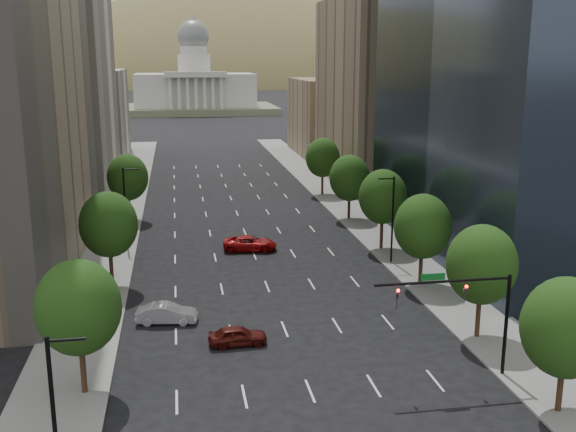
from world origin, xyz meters
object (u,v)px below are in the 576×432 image
capitol (195,90)px  car_silver (167,314)px  car_maroon (238,336)px  traffic_signal (472,304)px  car_red_far (250,243)px

capitol → car_silver: 207.28m
car_maroon → car_silver: 7.23m
capitol → car_silver: bearing=-92.5°
traffic_signal → car_red_far: bearing=108.7°
traffic_signal → car_maroon: traffic_signal is taller
traffic_signal → car_red_far: traffic_signal is taller
traffic_signal → capitol: 219.99m
car_maroon → car_red_far: size_ratio=0.74×
car_maroon → car_red_far: bearing=-10.2°
car_maroon → car_silver: bearing=43.6°
capitol → car_red_far: 187.96m
traffic_signal → car_silver: 23.74m
car_maroon → car_red_far: (3.62, 24.23, 0.08)m
traffic_signal → car_maroon: (-14.39, 7.68, -4.44)m
traffic_signal → car_red_far: (-10.77, 31.91, -4.37)m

